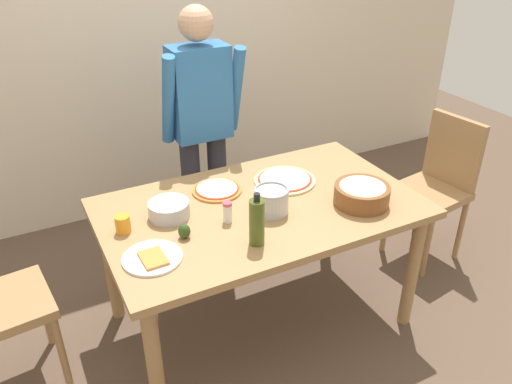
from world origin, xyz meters
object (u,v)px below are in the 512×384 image
(pizza_raw_on_board, at_px, (285,180))
(avocado, at_px, (184,231))
(person_cook, at_px, (202,123))
(cup_orange, at_px, (123,224))
(salt_shaker, at_px, (228,212))
(pizza_cooked_on_tray, at_px, (217,190))
(plate_with_slice, at_px, (152,258))
(olive_oil_bottle, at_px, (257,222))
(dining_table, at_px, (260,220))
(steel_pot, at_px, (271,200))
(mixing_bowl_steel, at_px, (169,210))
(chair_wooden_right, at_px, (438,181))
(popcorn_bowl, at_px, (362,193))

(pizza_raw_on_board, relative_size, avocado, 4.81)
(person_cook, relative_size, pizza_raw_on_board, 4.81)
(cup_orange, height_order, salt_shaker, salt_shaker)
(pizza_cooked_on_tray, distance_m, cup_orange, 0.56)
(cup_orange, bearing_deg, salt_shaker, -16.85)
(pizza_cooked_on_tray, height_order, plate_with_slice, plate_with_slice)
(pizza_cooked_on_tray, bearing_deg, olive_oil_bottle, -93.39)
(dining_table, relative_size, pizza_cooked_on_tray, 6.04)
(pizza_raw_on_board, xyz_separation_m, steel_pot, (-0.22, -0.25, 0.06))
(mixing_bowl_steel, distance_m, olive_oil_bottle, 0.49)
(chair_wooden_right, xyz_separation_m, olive_oil_bottle, (-1.49, -0.35, 0.33))
(plate_with_slice, relative_size, steel_pot, 1.50)
(pizza_raw_on_board, bearing_deg, plate_with_slice, -157.63)
(cup_orange, xyz_separation_m, salt_shaker, (0.47, -0.14, 0.01))
(pizza_raw_on_board, bearing_deg, olive_oil_bottle, -132.00)
(chair_wooden_right, xyz_separation_m, steel_pot, (-1.31, -0.15, 0.29))
(avocado, bearing_deg, salt_shaker, 8.44)
(pizza_cooked_on_tray, distance_m, mixing_bowl_steel, 0.33)
(dining_table, distance_m, salt_shaker, 0.26)
(dining_table, height_order, popcorn_bowl, popcorn_bowl)
(chair_wooden_right, xyz_separation_m, pizza_raw_on_board, (-1.09, 0.10, 0.23))
(dining_table, relative_size, plate_with_slice, 6.15)
(person_cook, bearing_deg, popcorn_bowl, -64.40)
(popcorn_bowl, xyz_separation_m, mixing_bowl_steel, (-0.91, 0.32, -0.02))
(pizza_cooked_on_tray, bearing_deg, chair_wooden_right, -6.50)
(mixing_bowl_steel, height_order, olive_oil_bottle, olive_oil_bottle)
(person_cook, bearing_deg, plate_with_slice, -123.14)
(plate_with_slice, distance_m, popcorn_bowl, 1.09)
(olive_oil_bottle, bearing_deg, pizza_raw_on_board, 48.00)
(dining_table, xyz_separation_m, olive_oil_bottle, (-0.17, -0.29, 0.20))
(plate_with_slice, distance_m, avocado, 0.20)
(pizza_raw_on_board, height_order, mixing_bowl_steel, mixing_bowl_steel)
(dining_table, distance_m, avocado, 0.47)
(plate_with_slice, bearing_deg, popcorn_bowl, -1.46)
(pizza_raw_on_board, bearing_deg, person_cook, 112.05)
(pizza_raw_on_board, relative_size, olive_oil_bottle, 1.32)
(mixing_bowl_steel, bearing_deg, person_cook, 55.92)
(mixing_bowl_steel, xyz_separation_m, steel_pot, (0.46, -0.19, 0.03))
(person_cook, distance_m, chair_wooden_right, 1.55)
(olive_oil_bottle, relative_size, avocado, 3.66)
(chair_wooden_right, relative_size, pizza_raw_on_board, 2.82)
(dining_table, distance_m, steel_pot, 0.18)
(steel_pot, bearing_deg, chair_wooden_right, 6.53)
(plate_with_slice, distance_m, mixing_bowl_steel, 0.35)
(pizza_raw_on_board, bearing_deg, cup_orange, -174.61)
(salt_shaker, bearing_deg, plate_with_slice, -162.97)
(dining_table, xyz_separation_m, person_cook, (-0.01, 0.76, 0.27))
(popcorn_bowl, distance_m, avocado, 0.91)
(dining_table, xyz_separation_m, pizza_raw_on_board, (0.24, 0.16, 0.10))
(person_cook, xyz_separation_m, pizza_cooked_on_tray, (-0.13, -0.52, -0.17))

